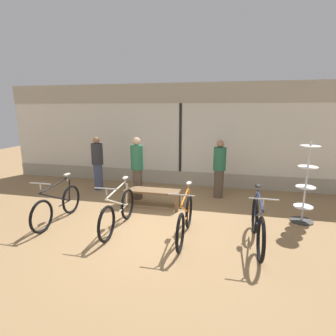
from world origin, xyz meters
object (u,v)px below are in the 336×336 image
object	(u,v)px
bicycle_right	(185,219)
accessory_rack	(305,190)
bicycle_far_left	(58,205)
customer_by_window	(219,168)
bicycle_left	(118,211)
display_bench	(152,193)
customer_near_rack	(98,162)
bicycle_far_right	(258,224)
customer_mid_floor	(137,167)

from	to	relation	value
bicycle_right	accessory_rack	xyz separation A→B (m)	(2.41, 1.30, 0.35)
bicycle_far_left	customer_by_window	xyz separation A→B (m)	(3.36, 2.44, 0.47)
bicycle_far_left	bicycle_right	world-z (taller)	bicycle_right
bicycle_far_left	customer_by_window	bearing A→B (deg)	35.93
bicycle_left	accessory_rack	xyz separation A→B (m)	(3.81, 1.22, 0.35)
display_bench	customer_by_window	world-z (taller)	customer_by_window
bicycle_far_left	customer_near_rack	bearing A→B (deg)	96.05
bicycle_left	customer_near_rack	distance (m)	2.94
display_bench	bicycle_far_left	bearing A→B (deg)	-143.13
accessory_rack	bicycle_far_right	bearing A→B (deg)	-130.12
customer_by_window	bicycle_far_left	bearing A→B (deg)	-144.07
customer_near_rack	bicycle_far_left	bearing A→B (deg)	-83.95
bicycle_right	accessory_rack	bearing A→B (deg)	28.44
bicycle_far_left	display_bench	world-z (taller)	bicycle_far_left
accessory_rack	display_bench	xyz separation A→B (m)	(-3.47, 0.12, -0.36)
bicycle_far_left	bicycle_right	size ratio (longest dim) A/B	1.00
bicycle_far_right	customer_by_window	distance (m)	2.68
bicycle_far_right	customer_mid_floor	size ratio (longest dim) A/B	1.05
bicycle_left	bicycle_right	size ratio (longest dim) A/B	1.03
bicycle_right	customer_mid_floor	size ratio (longest dim) A/B	1.00
bicycle_far_left	bicycle_far_right	world-z (taller)	bicycle_far_right
display_bench	customer_near_rack	xyz separation A→B (m)	(-2.01, 1.03, 0.48)
bicycle_left	bicycle_far_right	distance (m)	2.73
bicycle_far_left	accessory_rack	size ratio (longest dim) A/B	0.96
customer_by_window	bicycle_right	bearing A→B (deg)	-101.87
bicycle_left	bicycle_far_right	xyz separation A→B (m)	(2.73, -0.06, 0.02)
customer_mid_floor	customer_by_window	bearing A→B (deg)	15.65
bicycle_left	display_bench	distance (m)	1.38
bicycle_right	bicycle_far_left	bearing A→B (deg)	177.99
accessory_rack	customer_mid_floor	world-z (taller)	accessory_rack
accessory_rack	customer_by_window	world-z (taller)	accessory_rack
bicycle_left	bicycle_far_right	size ratio (longest dim) A/B	0.99
bicycle_far_right	customer_near_rack	world-z (taller)	customer_near_rack
bicycle_far_left	bicycle_right	xyz separation A→B (m)	(2.83, -0.10, 0.01)
bicycle_left	customer_by_window	xyz separation A→B (m)	(1.94, 2.46, 0.46)
display_bench	customer_mid_floor	bearing A→B (deg)	138.19
bicycle_right	customer_near_rack	size ratio (longest dim) A/B	1.05
bicycle_far_left	accessory_rack	distance (m)	5.38
customer_by_window	customer_mid_floor	size ratio (longest dim) A/B	0.95
bicycle_far_left	customer_mid_floor	bearing A→B (deg)	56.86
bicycle_right	customer_near_rack	bearing A→B (deg)	141.49
display_bench	customer_mid_floor	size ratio (longest dim) A/B	0.82
bicycle_left	customer_mid_floor	size ratio (longest dim) A/B	1.03
customer_near_rack	customer_mid_floor	bearing A→B (deg)	-19.84
bicycle_far_left	customer_mid_floor	world-z (taller)	customer_mid_floor
bicycle_left	customer_by_window	distance (m)	3.16
accessory_rack	customer_near_rack	world-z (taller)	accessory_rack
bicycle_far_left	bicycle_far_right	distance (m)	4.15
display_bench	customer_near_rack	distance (m)	2.31
customer_by_window	customer_near_rack	bearing A→B (deg)	-178.63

